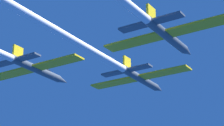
# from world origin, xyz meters

# --- Properties ---
(jet_lead) EXTENTS (16.97, 61.40, 2.81)m
(jet_lead) POSITION_xyz_m (0.10, -18.22, 0.28)
(jet_lead) COLOR #4C5660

